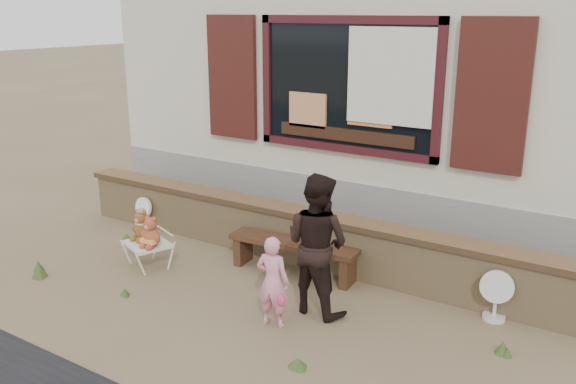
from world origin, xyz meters
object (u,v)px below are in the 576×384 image
Objects in this scene: teddy_bear_right at (152,231)px; folding_chair at (148,245)px; adult at (317,244)px; bench at (293,250)px; teddy_bear_left at (142,224)px; child at (273,281)px.

folding_chair is at bearing -180.00° from teddy_bear_right.
folding_chair is 1.64× the size of teddy_bear_right.
adult reaches higher than teddy_bear_right.
teddy_bear_right is 0.26× the size of adult.
bench is at bearing -36.49° from adult.
folding_chair is 0.26m from teddy_bear_left.
child reaches higher than teddy_bear_left.
bench is at bearing 44.00° from teddy_bear_left.
child is at bearing 11.90° from teddy_bear_right.
teddy_bear_right is (-1.44, -0.82, 0.20)m from bench.
teddy_bear_left is 2.22m from child.
folding_chair is 2.30m from adult.
folding_chair is 1.63× the size of teddy_bear_left.
adult is (2.38, 0.08, 0.23)m from teddy_bear_left.
teddy_bear_left reaches higher than teddy_bear_right.
teddy_bear_left is at bearing 8.50° from adult.
teddy_bear_right reaches higher than bench.
bench is 1.10× the size of adult.
teddy_bear_right is at bearing 11.46° from adult.
adult is (2.12, 0.18, 0.23)m from teddy_bear_right.
child reaches higher than folding_chair.
folding_chair is at bearing 9.89° from adult.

